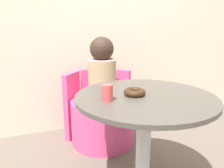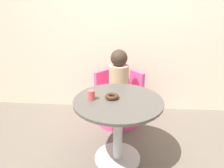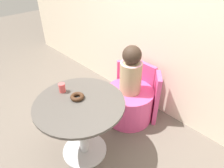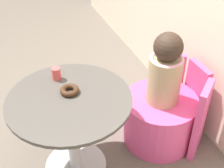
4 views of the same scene
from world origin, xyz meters
name	(u,v)px [view 4 (image 4 of 4)]	position (x,y,z in m)	size (l,w,h in m)	color
ground_plane	(83,167)	(0.00, 0.00, 0.00)	(12.00, 12.00, 0.00)	#665B51
round_table	(71,118)	(-0.04, -0.05, 0.50)	(0.84, 0.84, 0.68)	silver
tub_chair	(159,119)	(-0.07, 0.69, 0.21)	(0.59, 0.59, 0.42)	#E54C8C
booth_backrest	(187,101)	(-0.07, 0.94, 0.33)	(0.69, 0.25, 0.65)	#E54C8C
child_figure	(165,70)	(-0.07, 0.69, 0.69)	(0.25, 0.25, 0.58)	tan
donut	(70,90)	(-0.10, -0.02, 0.70)	(0.13, 0.13, 0.04)	#3D2314
cup	(56,74)	(-0.29, -0.06, 0.72)	(0.06, 0.06, 0.09)	#DB4C4C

